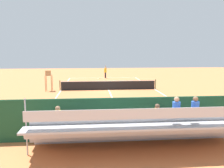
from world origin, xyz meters
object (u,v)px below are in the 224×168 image
bleacher_stand (139,128)px  equipment_bag (145,130)px  tennis_ball_far (90,80)px  tennis_ball_near (107,80)px  courtside_bench (182,121)px  tennis_racket (98,79)px  tennis_player (105,71)px  umpire_chair (49,78)px  tennis_net (109,85)px

bleacher_stand → equipment_bag: (-0.73, -1.94, -0.78)m
bleacher_stand → tennis_ball_far: bearing=-85.1°
bleacher_stand → tennis_ball_near: size_ratio=137.27×
bleacher_stand → courtside_bench: bleacher_stand is taller
equipment_bag → tennis_racket: equipment_bag is taller
equipment_bag → tennis_ball_far: bearing=-82.7°
tennis_player → tennis_ball_near: 2.46m
equipment_bag → tennis_player: 24.05m
umpire_chair → equipment_bag: (-7.03, 13.17, -1.13)m
bleacher_stand → tennis_player: bearing=-90.5°
courtside_bench → equipment_bag: 2.03m
bleacher_stand → equipment_bag: bleacher_stand is taller
tennis_racket → tennis_net: bearing=94.2°
tennis_player → bleacher_stand: bearing=89.5°
tennis_player → tennis_net: bearing=88.2°
bleacher_stand → tennis_ball_near: 23.75m
umpire_chair → bleacher_stand: bearing=112.6°
equipment_bag → courtside_bench: bearing=-176.3°
tennis_net → tennis_ball_near: tennis_net is taller
bleacher_stand → tennis_ball_far: size_ratio=137.27×
courtside_bench → tennis_racket: size_ratio=3.10×
bleacher_stand → tennis_racket: 25.33m
courtside_bench → tennis_player: size_ratio=0.93×
umpire_chair → courtside_bench: umpire_chair is taller
tennis_net → tennis_ball_near: bearing=-92.9°
umpire_chair → tennis_net: bearing=-177.9°
tennis_racket → tennis_player: bearing=-148.0°
tennis_net → courtside_bench: tennis_net is taller
equipment_bag → tennis_ball_near: bearing=-88.9°
umpire_chair → tennis_racket: (-5.47, -10.19, -1.30)m
tennis_player → tennis_racket: tennis_player is taller
umpire_chair → tennis_player: size_ratio=1.11×
umpire_chair → tennis_racket: 11.63m
equipment_bag → tennis_net: bearing=-86.5°
bleacher_stand → umpire_chair: (6.30, -15.11, 0.36)m
tennis_ball_far → tennis_ball_near: bearing=-176.0°
tennis_net → tennis_ball_near: (-0.42, -8.39, -0.47)m
equipment_bag → tennis_player: (0.49, -24.03, 0.84)m
tennis_player → tennis_racket: size_ratio=3.32×
tennis_net → tennis_player: tennis_player is taller
tennis_racket → tennis_ball_near: bearing=126.3°
umpire_chair → equipment_bag: size_ratio=2.38×
umpire_chair → tennis_ball_far: umpire_chair is taller
bleacher_stand → umpire_chair: bearing=-67.4°
courtside_bench → tennis_player: (2.48, -23.91, 0.46)m
tennis_net → bleacher_stand: bleacher_stand is taller
courtside_bench → tennis_ball_far: size_ratio=27.27×
bleacher_stand → equipment_bag: size_ratio=10.07×
tennis_ball_far → tennis_racket: bearing=-124.5°
tennis_net → tennis_ball_far: (1.93, -8.22, -0.47)m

